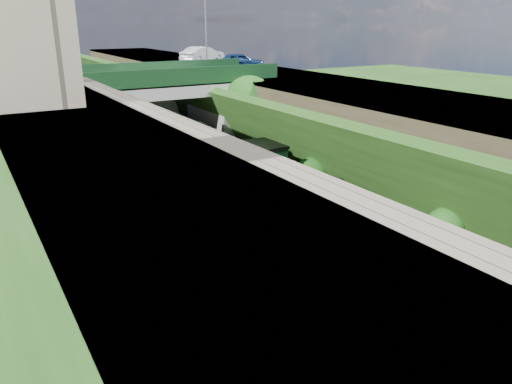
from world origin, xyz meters
TOP-DOWN VIEW (x-y plane):
  - ground at (0.00, 0.00)m, footprint 160.00×160.00m
  - trackbed at (0.00, 20.00)m, footprint 10.00×90.00m
  - retaining_wall at (-5.50, 20.00)m, footprint 1.00×90.00m
  - street_plateau_left at (-9.00, 20.00)m, footprint 6.00×90.00m
  - street_plateau_right at (9.50, 20.00)m, footprint 8.00×90.00m
  - embankment_slope at (5.03, 18.04)m, footprint 4.34×90.00m
  - track_left at (-2.00, 20.00)m, footprint 2.50×90.00m
  - track_right at (1.20, 20.00)m, footprint 2.50×90.00m
  - road_bridge at (0.94, 24.00)m, footprint 16.00×6.40m
  - building_near at (-9.50, 14.00)m, footprint 4.00×8.00m
  - tree at (5.91, 20.56)m, footprint 3.60×3.80m
  - lamppost at (7.98, 31.65)m, footprint 0.87×0.15m
  - car_blue at (9.06, 27.52)m, footprint 4.34×2.60m
  - car_silver at (9.05, 34.93)m, footprint 5.04×3.48m
  - locomotive at (1.20, 9.00)m, footprint 3.10×10.22m
  - tender at (1.20, 16.36)m, footprint 2.70×6.00m
  - coach_front at (1.20, 28.96)m, footprint 2.90×18.00m
  - coach_middle at (1.20, 47.76)m, footprint 2.90×18.00m
  - coach_rear at (1.20, 66.56)m, footprint 2.90×18.00m

SIDE VIEW (x-z plane):
  - ground at x=0.00m, z-range 0.00..0.00m
  - trackbed at x=0.00m, z-range 0.00..0.20m
  - track_left at x=-2.00m, z-range 0.15..0.35m
  - track_right at x=1.20m, z-range 0.15..0.35m
  - tender at x=1.20m, z-range 0.09..3.14m
  - locomotive at x=1.20m, z-range -0.02..3.81m
  - coach_front at x=1.20m, z-range 0.20..3.90m
  - coach_middle at x=1.20m, z-range 0.20..3.90m
  - coach_rear at x=1.20m, z-range 0.20..3.90m
  - embankment_slope at x=5.03m, z-range -0.38..5.99m
  - street_plateau_right at x=9.50m, z-range 0.00..6.25m
  - retaining_wall at x=-5.50m, z-range 0.00..7.00m
  - street_plateau_left at x=-9.00m, z-range 0.00..7.00m
  - road_bridge at x=0.94m, z-range 0.45..7.70m
  - tree at x=5.91m, z-range 1.35..7.95m
  - car_blue at x=9.06m, z-range 6.25..7.63m
  - car_silver at x=9.05m, z-range 6.25..7.82m
  - building_near at x=-9.50m, z-range 7.00..11.00m
  - lamppost at x=7.98m, z-range 6.57..12.57m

